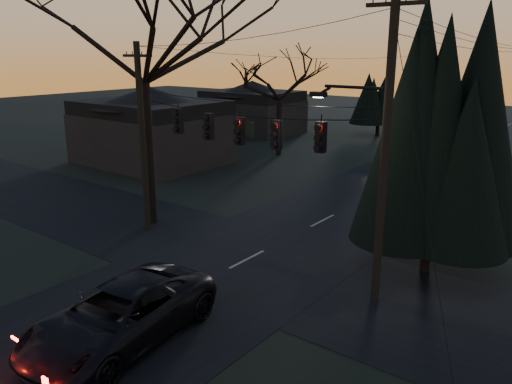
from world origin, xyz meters
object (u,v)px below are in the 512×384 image
Objects in this scene: utility_pole_right at (374,300)px; sedan_oncoming_a at (399,164)px; utility_pole_far_l at (420,133)px; sedan_oncoming_b at (413,142)px; bare_tree_left at (141,21)px; suv_near at (121,315)px; utility_pole_left at (148,229)px; evergreen_right at (437,142)px.

utility_pole_right is 18.65m from sedan_oncoming_a.
utility_pole_far_l is 9.98m from sedan_oncoming_b.
utility_pole_right reaches higher than utility_pole_far_l.
bare_tree_left is (-0.51, -35.23, 9.37)m from utility_pole_far_l.
suv_near is at bearing 103.32° from sedan_oncoming_a.
bare_tree_left is at bearing 123.55° from utility_pole_left.
utility_pole_right is 1.14× the size of evergreen_right.
utility_pole_left is at bearing -164.78° from evergreen_right.
utility_pole_left reaches higher than sedan_oncoming_b.
suv_near is (-5.24, -10.06, -4.14)m from evergreen_right.
utility_pole_left is at bearing -90.00° from utility_pole_far_l.
suv_near is (7.31, -7.55, -8.53)m from bare_tree_left.
utility_pole_far_l is 1.84× the size of sedan_oncoming_b.
utility_pole_far_l is 0.91× the size of evergreen_right.
bare_tree_left is at bearing -168.70° from evergreen_right.
utility_pole_far_l is 1.87× the size of sedan_oncoming_a.
utility_pole_right is 15.25m from bare_tree_left.
bare_tree_left is 19.71m from sedan_oncoming_a.
utility_pole_right is 37.79m from utility_pole_far_l.
sedan_oncoming_a is at bearing 109.76° from utility_pole_right.
bare_tree_left is 2.20× the size of suv_near.
evergreen_right is at bearing 56.01° from suv_near.
sedan_oncoming_a is at bearing 73.49° from utility_pole_left.
bare_tree_left reaches higher than evergreen_right.
bare_tree_left reaches higher than sedan_oncoming_b.
evergreen_right is 16.38m from sedan_oncoming_a.
utility_pole_right is 27.86m from sedan_oncoming_b.
utility_pole_right is at bearing -99.44° from evergreen_right.
bare_tree_left reaches higher than utility_pole_far_l.
utility_pole_right is 1.18× the size of utility_pole_left.
bare_tree_left is 13.53m from evergreen_right.
bare_tree_left is 27.30m from sedan_oncoming_b.
utility_pole_far_l is at bearing -81.95° from sedan_oncoming_b.
evergreen_right is at bearing -69.79° from utility_pole_far_l.
utility_pole_left is 26.61m from sedan_oncoming_b.
bare_tree_left is 3.09× the size of sedan_oncoming_b.
sedan_oncoming_b is (-9.24, 23.17, -4.27)m from evergreen_right.
evergreen_right is at bearing 125.19° from sedan_oncoming_a.
evergreen_right is at bearing 11.30° from bare_tree_left.
sedan_oncoming_a is (5.71, 16.77, -8.64)m from bare_tree_left.
evergreen_right reaches higher than utility_pole_left.
utility_pole_right is at bearing 119.31° from sedan_oncoming_a.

